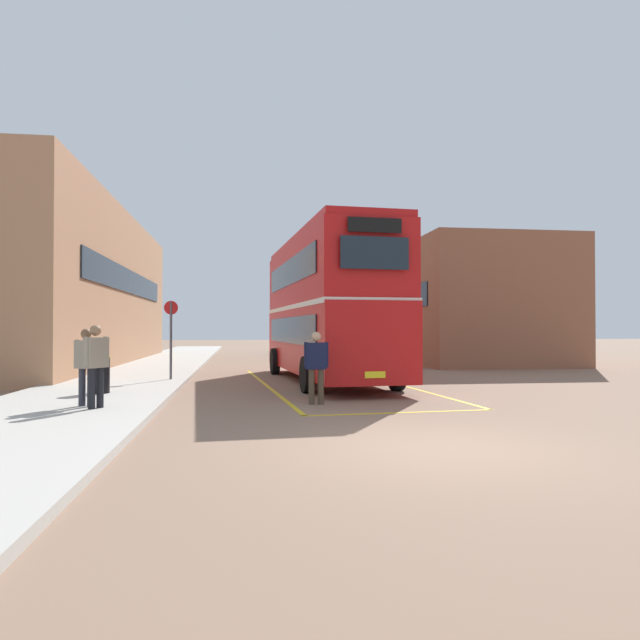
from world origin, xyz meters
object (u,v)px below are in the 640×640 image
single_deck_bus (314,330)px  double_decker_bus (326,306)px  pedestrian_waiting_near (96,360)px  pedestrian_waiting_far (86,362)px  litter_bin (100,375)px  pedestrian_boarding (316,362)px  bus_stop_sign (171,332)px

single_deck_bus → double_decker_bus: bearing=-96.0°
pedestrian_waiting_near → pedestrian_waiting_far: bearing=127.3°
litter_bin → pedestrian_boarding: bearing=-19.1°
pedestrian_waiting_near → litter_bin: pedestrian_waiting_near is taller
pedestrian_waiting_near → litter_bin: size_ratio=1.86×
pedestrian_boarding → bus_stop_sign: 6.89m
pedestrian_waiting_far → bus_stop_sign: 6.39m
single_deck_bus → pedestrian_waiting_far: (-8.07, -25.86, -0.58)m
double_decker_bus → single_deck_bus: double_decker_bus is taller
pedestrian_waiting_near → pedestrian_boarding: bearing=12.6°
pedestrian_waiting_far → litter_bin: 2.54m
pedestrian_waiting_far → single_deck_bus: bearing=72.7°
single_deck_bus → pedestrian_waiting_near: single_deck_bus is taller
double_decker_bus → litter_bin: (-6.31, -3.94, -1.92)m
litter_bin → double_decker_bus: bearing=32.0°
double_decker_bus → single_deck_bus: 19.57m
pedestrian_waiting_far → litter_bin: pedestrian_waiting_far is taller
double_decker_bus → single_deck_bus: size_ratio=1.10×
double_decker_bus → bus_stop_sign: size_ratio=4.29×
bus_stop_sign → pedestrian_boarding: bearing=-55.0°
litter_bin → bus_stop_sign: bus_stop_sign is taller
single_deck_bus → pedestrian_boarding: bearing=-97.1°
double_decker_bus → pedestrian_waiting_far: (-6.01, -6.42, -1.45)m
single_deck_bus → pedestrian_waiting_far: size_ratio=6.05×
pedestrian_waiting_far → double_decker_bus: bearing=46.9°
double_decker_bus → litter_bin: double_decker_bus is taller
single_deck_bus → pedestrian_waiting_near: (-7.79, -26.23, -0.53)m
pedestrian_boarding → pedestrian_waiting_far: (-4.91, -0.68, 0.09)m
pedestrian_waiting_near → pedestrian_waiting_far: (-0.28, 0.36, -0.05)m
pedestrian_waiting_near → single_deck_bus: bearing=73.5°
pedestrian_waiting_far → pedestrian_waiting_near: bearing=-52.7°
single_deck_bus → litter_bin: 24.86m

